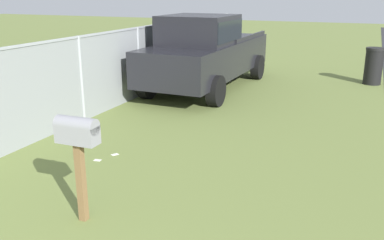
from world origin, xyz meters
name	(u,v)px	position (x,y,z in m)	size (l,w,h in m)	color
mailbox	(78,138)	(3.45, 1.16, 1.06)	(0.22, 0.52, 1.32)	brown
pickup_truck	(205,50)	(10.83, 2.41, 1.11)	(5.60, 2.27, 2.09)	black
trash_bin	(374,66)	(13.41, -1.98, 0.55)	(0.54, 0.54, 1.09)	black
fence_section	(113,67)	(8.13, 3.71, 0.98)	(17.03, 0.07, 1.82)	#9EA3A8
litter_wrapper_midfield_b	(97,160)	(5.12, 2.13, 0.00)	(0.12, 0.08, 0.01)	silver
litter_wrapper_near_hydrant	(115,154)	(5.45, 2.00, 0.00)	(0.12, 0.08, 0.01)	silver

